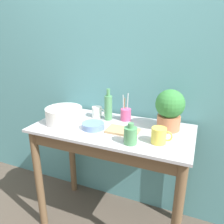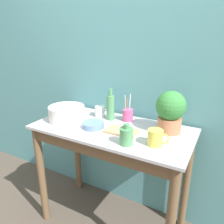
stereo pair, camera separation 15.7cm
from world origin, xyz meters
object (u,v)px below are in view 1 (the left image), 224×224
(bottle_tall, at_px, (108,107))
(bottle_short, at_px, (130,135))
(tray_board, at_px, (123,131))
(mug_white, at_px, (97,112))
(potted_plant, at_px, (170,109))
(bowl_small_blue, at_px, (93,126))
(mug_yellow, at_px, (159,136))
(bowl_wash_large, at_px, (64,115))
(utensil_cup, at_px, (126,114))

(bottle_tall, relative_size, bottle_short, 1.85)
(tray_board, bearing_deg, mug_white, 146.68)
(potted_plant, bearing_deg, bowl_small_blue, -158.81)
(bottle_short, height_order, mug_yellow, bottle_short)
(potted_plant, distance_m, mug_yellow, 0.26)
(bowl_wash_large, distance_m, bottle_tall, 0.35)
(potted_plant, relative_size, bowl_small_blue, 1.79)
(potted_plant, relative_size, utensil_cup, 1.37)
(potted_plant, distance_m, bottle_short, 0.38)
(mug_white, bearing_deg, bowl_small_blue, -71.08)
(utensil_cup, bearing_deg, bowl_wash_large, -151.66)
(tray_board, bearing_deg, bowl_wash_large, -179.30)
(potted_plant, height_order, utensil_cup, potted_plant)
(bottle_tall, bearing_deg, potted_plant, -1.11)
(potted_plant, xyz_separation_m, mug_white, (-0.58, 0.02, -0.11))
(mug_white, distance_m, tray_board, 0.35)
(bowl_wash_large, height_order, mug_yellow, bowl_wash_large)
(bottle_tall, xyz_separation_m, bottle_short, (0.29, -0.32, -0.05))
(potted_plant, xyz_separation_m, utensil_cup, (-0.34, 0.05, -0.11))
(mug_white, xyz_separation_m, utensil_cup, (0.24, 0.03, 0.01))
(bottle_short, height_order, tray_board, bottle_short)
(mug_yellow, distance_m, utensil_cup, 0.44)
(tray_board, bearing_deg, utensil_cup, 104.18)
(mug_yellow, xyz_separation_m, utensil_cup, (-0.32, 0.29, -0.00))
(bottle_tall, bearing_deg, mug_yellow, -28.77)
(bottle_short, relative_size, utensil_cup, 0.64)
(bowl_small_blue, bearing_deg, bottle_short, -20.27)
(tray_board, bearing_deg, potted_plant, 30.67)
(bowl_wash_large, xyz_separation_m, bottle_short, (0.59, -0.14, -0.00))
(bowl_small_blue, bearing_deg, bottle_tall, 81.27)
(potted_plant, relative_size, mug_yellow, 2.22)
(potted_plant, height_order, bottle_tall, potted_plant)
(bottle_short, xyz_separation_m, tray_board, (-0.10, 0.15, -0.05))
(bottle_tall, distance_m, tray_board, 0.28)
(bottle_short, distance_m, mug_yellow, 0.18)
(bowl_wash_large, height_order, utensil_cup, utensil_cup)
(bottle_tall, bearing_deg, utensil_cup, 18.38)
(potted_plant, relative_size, tray_board, 1.30)
(bottle_tall, xyz_separation_m, bowl_small_blue, (-0.03, -0.21, -0.08))
(bottle_tall, xyz_separation_m, utensil_cup, (0.13, 0.04, -0.06))
(mug_yellow, bearing_deg, mug_white, 154.81)
(mug_yellow, bearing_deg, potted_plant, 85.51)
(potted_plant, height_order, bowl_wash_large, potted_plant)
(bowl_small_blue, relative_size, tray_board, 0.72)
(potted_plant, height_order, bottle_short, potted_plant)
(utensil_cup, distance_m, tray_board, 0.23)
(potted_plant, bearing_deg, bottle_short, -119.98)
(tray_board, bearing_deg, mug_yellow, -14.83)
(bottle_short, bearing_deg, mug_white, 139.63)
(bottle_tall, relative_size, mug_white, 2.18)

